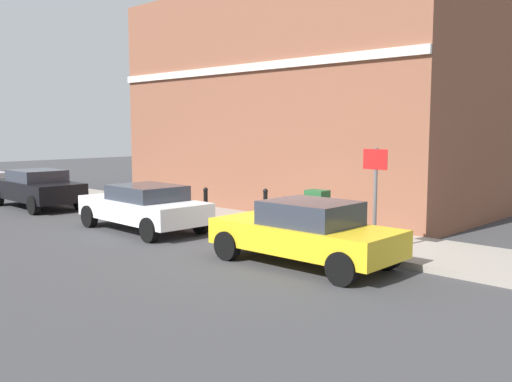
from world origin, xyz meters
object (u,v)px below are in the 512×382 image
Objects in this scene: car_yellow at (306,232)px; bollard_near_cabinet at (265,206)px; street_sign at (375,184)px; utility_cabinet at (317,214)px; bollard_far_kerb at (206,204)px; car_white at (144,206)px; car_black at (37,188)px.

car_yellow reaches higher than bollard_near_cabinet.
street_sign is at bearing -102.30° from bollard_near_cabinet.
bollard_far_kerb is at bearing 104.16° from utility_cabinet.
bollard_far_kerb is 0.45× the size of street_sign.
car_white is 3.68× the size of utility_cabinet.
car_white is 1.84× the size of street_sign.
bollard_far_kerb is 5.61m from street_sign.
car_black is at bearing -1.14° from car_yellow.
bollard_near_cabinet is 1.73m from bollard_far_kerb.
car_white is at bearing -178.81° from car_black.
car_yellow is 0.97× the size of car_white.
street_sign reaches higher than car_yellow.
car_white is at bearing 144.58° from bollard_far_kerb.
car_yellow reaches higher than car_white.
car_yellow is at bearing -147.44° from utility_cabinet.
car_black is 11.15m from utility_cabinet.
bollard_near_cabinet is (0.10, 1.89, 0.02)m from utility_cabinet.
car_black is at bearing 96.43° from street_sign.
car_white reaches higher than bollard_far_kerb.
car_yellow is at bearing -125.18° from bollard_near_cabinet.
bollard_far_kerb is at bearing -168.27° from car_black.
utility_cabinet is at bearing -75.84° from bollard_far_kerb.
bollard_near_cabinet is 4.28m from street_sign.
car_yellow is 3.58× the size of utility_cabinet.
car_black is 1.83× the size of street_sign.
car_black is (-0.02, 12.35, 0.02)m from car_yellow.
utility_cabinet is at bearing -93.02° from bollard_near_cabinet.
bollard_near_cabinet is at bearing -36.41° from car_yellow.
bollard_far_kerb is at bearing -123.83° from car_white.
bollard_far_kerb is (1.42, -7.57, -0.02)m from car_black.
utility_cabinet reaches higher than bollard_near_cabinet.
bollard_far_kerb is (-0.94, 1.45, 0.00)m from bollard_near_cabinet.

